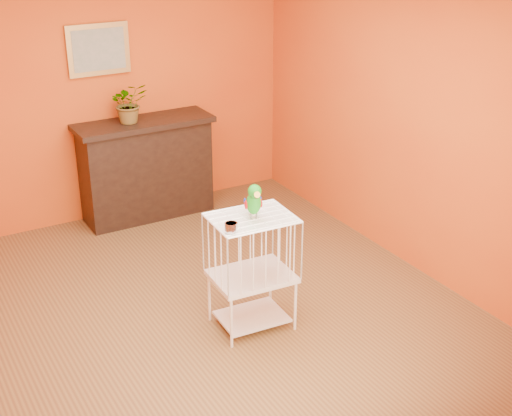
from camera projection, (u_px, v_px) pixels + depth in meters
ground at (205, 311)px, 5.85m from camera, size 4.50×4.50×0.00m
room_shell at (198, 125)px, 5.20m from camera, size 4.50×4.50×4.50m
console_cabinet at (146, 169)px, 7.37m from camera, size 1.40×0.50×1.04m
potted_plant at (128, 107)px, 7.06m from camera, size 0.39×0.43×0.31m
framed_picture at (98, 50)px, 6.89m from camera, size 0.62×0.04×0.50m
birdcage at (252, 271)px, 5.46m from camera, size 0.63×0.50×0.94m
feed_cup at (231, 227)px, 5.03m from camera, size 0.09×0.09×0.07m
parrot at (254, 201)px, 5.20m from camera, size 0.15×0.26×0.28m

